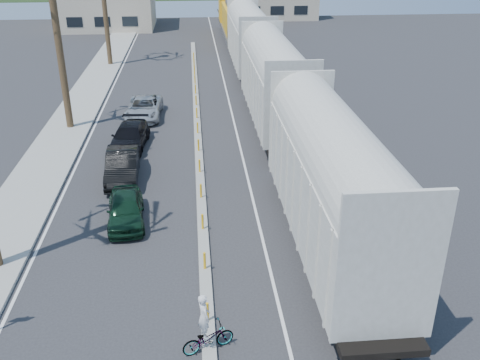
% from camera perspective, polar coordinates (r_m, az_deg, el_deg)
% --- Properties ---
extents(sidewalk, '(3.00, 90.00, 0.15)m').
position_cam_1_polar(sidewalk, '(39.78, -17.08, 6.82)').
color(sidewalk, gray).
rests_on(sidewalk, ground).
extents(rails, '(1.56, 100.00, 0.06)m').
position_cam_1_polar(rails, '(42.11, 2.16, 8.85)').
color(rails, black).
rests_on(rails, ground).
extents(median, '(0.45, 60.00, 0.85)m').
position_cam_1_polar(median, '(34.13, -4.53, 4.90)').
color(median, gray).
rests_on(median, ground).
extents(lane_markings, '(9.42, 90.00, 0.01)m').
position_cam_1_polar(lane_markings, '(38.98, -7.85, 7.23)').
color(lane_markings, silver).
rests_on(lane_markings, ground).
extents(freight_train, '(3.00, 60.94, 5.85)m').
position_cam_1_polar(freight_train, '(40.25, 2.45, 12.30)').
color(freight_train, '#B6B4A7').
rests_on(freight_train, ground).
extents(car_lead, '(2.31, 4.21, 1.33)m').
position_cam_1_polar(car_lead, '(24.20, -12.10, -3.04)').
color(car_lead, black).
rests_on(car_lead, ground).
extents(car_second, '(2.02, 4.69, 1.50)m').
position_cam_1_polar(car_second, '(28.39, -12.44, 1.48)').
color(car_second, black).
rests_on(car_second, ground).
extents(car_third, '(2.80, 5.10, 1.38)m').
position_cam_1_polar(car_third, '(32.57, -11.70, 4.56)').
color(car_third, black).
rests_on(car_third, ground).
extents(car_rear, '(2.66, 5.14, 1.38)m').
position_cam_1_polar(car_rear, '(37.82, -10.20, 7.59)').
color(car_rear, '#B5B7BA').
rests_on(car_rear, ground).
extents(cyclist, '(1.63, 2.04, 2.09)m').
position_cam_1_polar(cyclist, '(17.10, -3.53, -16.01)').
color(cyclist, '#9EA0A5').
rests_on(cyclist, ground).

